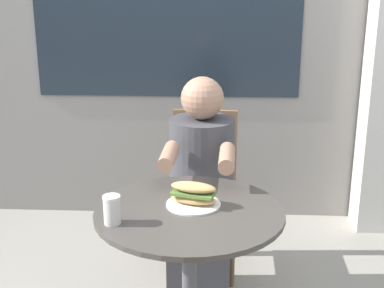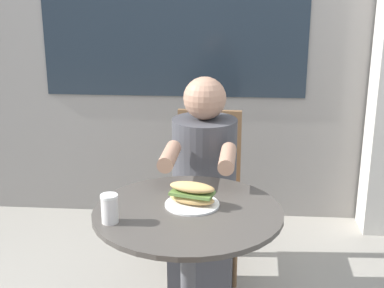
{
  "view_description": "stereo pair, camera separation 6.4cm",
  "coord_description": "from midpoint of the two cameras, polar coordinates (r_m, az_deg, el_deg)",
  "views": [
    {
      "loc": [
        0.1,
        -1.86,
        1.56
      ],
      "look_at": [
        0.0,
        0.2,
        0.91
      ],
      "focal_mm": 50.0,
      "sensor_mm": 36.0,
      "label": 1
    },
    {
      "loc": [
        0.16,
        -1.86,
        1.56
      ],
      "look_at": [
        0.0,
        0.2,
        0.91
      ],
      "focal_mm": 50.0,
      "sensor_mm": 36.0,
      "label": 2
    }
  ],
  "objects": [
    {
      "name": "cafe_table",
      "position": [
        2.13,
        -1.14,
        -11.66
      ],
      "size": [
        0.73,
        0.73,
        0.71
      ],
      "color": "#47423D",
      "rests_on": "ground_plane"
    },
    {
      "name": "storefront_wall",
      "position": [
        3.43,
        0.52,
        14.71
      ],
      "size": [
        8.0,
        0.09,
        2.8
      ],
      "color": "gray",
      "rests_on": "ground_plane"
    },
    {
      "name": "diner_chair",
      "position": [
        2.93,
        0.67,
        -3.37
      ],
      "size": [
        0.39,
        0.39,
        0.87
      ],
      "rotation": [
        0.0,
        0.0,
        3.1
      ],
      "color": "brown",
      "rests_on": "ground_plane"
    },
    {
      "name": "seated_diner",
      "position": [
        2.62,
        0.29,
        -6.61
      ],
      "size": [
        0.33,
        0.56,
        1.12
      ],
      "rotation": [
        0.0,
        0.0,
        3.1
      ],
      "color": "#424247",
      "rests_on": "ground_plane"
    },
    {
      "name": "drink_cup",
      "position": [
        1.94,
        -9.48,
        -6.93
      ],
      "size": [
        0.06,
        0.06,
        0.11
      ],
      "color": "silver",
      "rests_on": "cafe_table"
    },
    {
      "name": "sandwich_on_plate",
      "position": [
        2.07,
        -0.74,
        -5.54
      ],
      "size": [
        0.21,
        0.21,
        0.09
      ],
      "rotation": [
        0.0,
        0.0,
        -0.26
      ],
      "color": "white",
      "rests_on": "cafe_table"
    }
  ]
}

